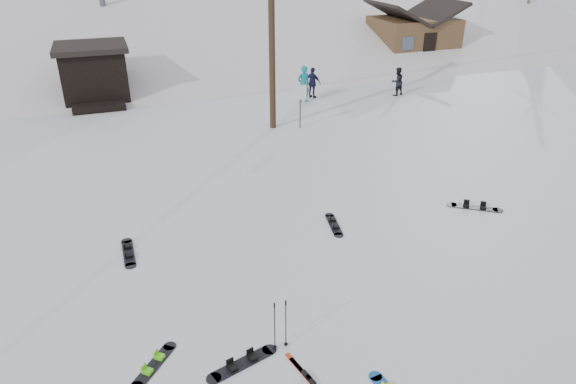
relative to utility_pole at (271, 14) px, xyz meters
name	(u,v)px	position (x,y,z in m)	size (l,w,h in m)	color
ground	(402,368)	(-2.00, -14.00, -4.68)	(200.00, 200.00, 0.00)	white
ski_slope	(152,118)	(-2.00, 41.00, -16.68)	(60.00, 75.00, 45.00)	silver
ridge_right	(447,92)	(36.00, 36.00, -15.68)	(34.00, 85.00, 36.00)	white
treeline_right	(489,13)	(34.00, 28.00, -4.68)	(20.00, 60.00, 10.00)	black
utility_pole	(271,14)	(0.00, 0.00, 0.00)	(2.00, 0.26, 9.00)	#3A2819
trail_sign	(301,99)	(1.10, -0.42, -3.41)	(0.50, 0.09, 1.85)	#595B60
lift_hut	(94,73)	(-7.00, 6.94, -3.32)	(3.40, 4.10, 2.75)	black
cabin	(413,37)	(13.00, 10.00, -3.20)	(5.39, 4.40, 3.77)	brown
hero_skis	(309,379)	(-3.78, -13.68, -4.66)	(0.43, 1.53, 0.08)	#B02F12
ski_poles	(280,325)	(-4.00, -12.71, -4.10)	(0.31, 0.08, 1.14)	black
board_scatter_a	(242,363)	(-4.83, -12.88, -4.65)	(1.48, 0.64, 0.11)	black
board_scatter_b	(128,252)	(-6.61, -8.15, -4.65)	(0.30, 1.52, 0.11)	black
board_scatter_c	(154,365)	(-6.44, -12.36, -4.66)	(0.97, 1.09, 0.10)	black
board_scatter_d	(475,207)	(3.46, -9.08, -4.65)	(1.40, 1.07, 0.11)	black
board_scatter_f	(334,224)	(-0.99, -8.61, -4.66)	(0.48, 1.39, 0.10)	black
skier_teal	(303,84)	(2.59, 3.07, -3.77)	(0.66, 0.43, 1.81)	#0D7C8B
skier_dark	(397,81)	(7.61, 2.65, -3.96)	(0.70, 0.55, 1.45)	black
skier_pink	(410,51)	(11.99, 8.59, -3.77)	(1.17, 0.68, 1.82)	#E14F5F
skier_navy	(313,83)	(3.33, 3.68, -3.91)	(0.90, 0.38, 1.54)	#1A183E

